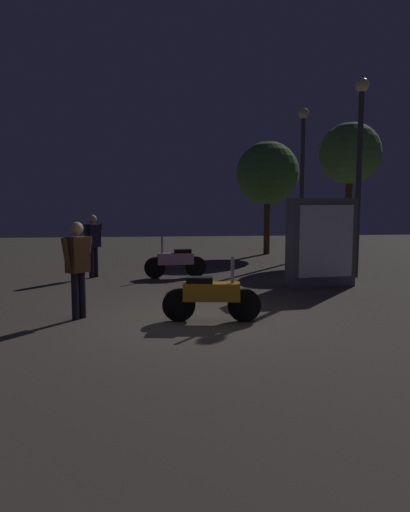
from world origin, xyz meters
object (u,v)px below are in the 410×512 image
object	(u,v)px
streetlamp_near	(302,165)
person_bystander_far	(78,261)
motorcycle_pink_parked_left	(176,261)
streetlamp_far	(360,153)
motorcycle_orange_foreground	(211,296)
kiosk_billboard	(321,242)
person_rider_beside	(93,240)

from	to	relation	value
streetlamp_near	person_bystander_far	bearing A→B (deg)	-129.88
motorcycle_pink_parked_left	streetlamp_far	world-z (taller)	streetlamp_far
motorcycle_pink_parked_left	person_bystander_far	size ratio (longest dim) A/B	0.99
motorcycle_orange_foreground	motorcycle_pink_parked_left	xyz separation A→B (m)	(-0.37, 4.75, 0.00)
streetlamp_near	kiosk_billboard	world-z (taller)	streetlamp_near
person_rider_beside	person_bystander_far	distance (m)	4.60
streetlamp_near	motorcycle_pink_parked_left	bearing A→B (deg)	-143.73
person_rider_beside	streetlamp_far	xyz separation A→B (m)	(7.00, -0.68, 2.28)
person_bystander_far	streetlamp_near	size ratio (longest dim) A/B	0.33
motorcycle_pink_parked_left	streetlamp_near	xyz separation A→B (m)	(4.47, 3.28, 2.81)
motorcycle_pink_parked_left	kiosk_billboard	bearing A→B (deg)	148.64
kiosk_billboard	person_rider_beside	bearing A→B (deg)	-26.57
motorcycle_orange_foreground	kiosk_billboard	distance (m)	4.36
person_rider_beside	streetlamp_far	bearing A→B (deg)	37.18
person_rider_beside	streetlamp_near	distance (m)	7.63
motorcycle_orange_foreground	motorcycle_pink_parked_left	bearing A→B (deg)	102.01
motorcycle_orange_foreground	streetlamp_far	xyz separation A→B (m)	(4.46, 4.35, 2.84)
streetlamp_near	streetlamp_far	xyz separation A→B (m)	(0.36, -3.68, 0.03)
motorcycle_orange_foreground	motorcycle_pink_parked_left	world-z (taller)	same
person_bystander_far	streetlamp_far	bearing A→B (deg)	-110.01
motorcycle_orange_foreground	person_rider_beside	distance (m)	5.66
person_rider_beside	kiosk_billboard	xyz separation A→B (m)	(5.56, -1.93, 0.05)
person_rider_beside	streetlamp_far	size ratio (longest dim) A/B	0.32
streetlamp_far	kiosk_billboard	size ratio (longest dim) A/B	2.47
streetlamp_near	streetlamp_far	distance (m)	3.70
person_rider_beside	streetlamp_far	distance (m)	7.39
person_rider_beside	streetlamp_near	bearing A→B (deg)	67.03
person_bystander_far	kiosk_billboard	distance (m)	5.90
person_bystander_far	motorcycle_pink_parked_left	bearing A→B (deg)	-73.79
kiosk_billboard	streetlamp_near	bearing A→B (deg)	-109.74
person_bystander_far	streetlamp_far	size ratio (longest dim) A/B	0.32
motorcycle_pink_parked_left	person_rider_beside	size ratio (longest dim) A/B	0.99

